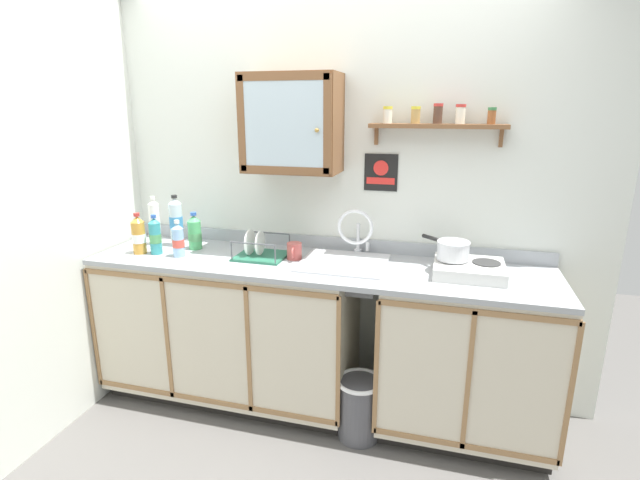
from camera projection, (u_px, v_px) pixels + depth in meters
name	position (u px, v px, depth m)	size (l,w,h in m)	color
floor	(304.00, 430.00, 2.77)	(5.73, 5.73, 0.00)	#565451
back_wall	(330.00, 192.00, 2.96)	(3.33, 0.07, 2.62)	silver
side_wall_left	(31.00, 210.00, 2.48)	(0.05, 3.36, 2.62)	silver
lower_cabinet_run	(231.00, 327.00, 3.03)	(1.59, 0.63, 0.92)	black
lower_cabinet_run_right	(466.00, 358.00, 2.66)	(0.95, 0.63, 0.92)	black
countertop	(315.00, 265.00, 2.75)	(2.69, 0.65, 0.03)	#9EA3A8
backsplash	(328.00, 242.00, 3.02)	(2.69, 0.02, 0.08)	#9EA3A8
sink	(345.00, 264.00, 2.75)	(0.49, 0.48, 0.42)	silver
hot_plate_stove	(469.00, 269.00, 2.54)	(0.37, 0.33, 0.07)	silver
saucepan	(453.00, 250.00, 2.56)	(0.27, 0.25, 0.10)	silver
bottle_soda_green_0	(195.00, 233.00, 3.00)	(0.09, 0.09, 0.24)	#4CB266
bottle_water_blue_1	(178.00, 240.00, 2.84)	(0.07, 0.07, 0.22)	#8CB7E0
bottle_water_clear_2	(176.00, 222.00, 3.06)	(0.08, 0.08, 0.33)	silver
bottle_juice_amber_3	(139.00, 235.00, 2.90)	(0.08, 0.08, 0.25)	gold
bottle_opaque_white_4	(155.00, 223.00, 3.08)	(0.07, 0.07, 0.32)	white
bottle_detergent_teal_5	(155.00, 236.00, 2.89)	(0.07, 0.07, 0.25)	teal
dish_rack	(260.00, 252.00, 2.85)	(0.30, 0.27, 0.17)	#26664C
mug	(294.00, 251.00, 2.80)	(0.09, 0.13, 0.10)	#B24C47
wall_cabinet	(292.00, 124.00, 2.74)	(0.56, 0.32, 0.56)	brown
spice_shelf	(437.00, 123.00, 2.60)	(0.75, 0.14, 0.23)	brown
warning_sign	(381.00, 173.00, 2.82)	(0.20, 0.01, 0.22)	black
trash_bin	(359.00, 407.00, 2.67)	(0.27, 0.27, 0.37)	#4C4C51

